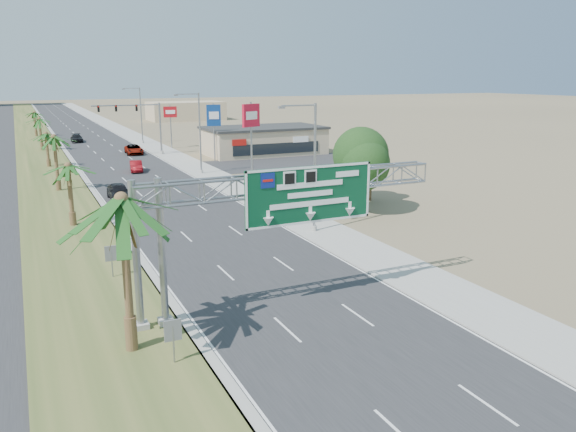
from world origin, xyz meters
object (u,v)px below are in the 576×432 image
Objects in this scene: car_left_lane at (119,192)px; pole_sign_red_near at (251,121)px; signal_mast at (147,124)px; car_mid_lane at (136,166)px; car_right_lane at (134,150)px; store_building at (264,141)px; pole_sign_blue at (214,118)px; palm_near at (121,200)px; sign_gantry at (279,195)px; car_far at (77,138)px; pole_sign_red_far at (170,115)px.

pole_sign_red_near is (14.01, -0.68, 6.55)m from car_left_lane.
car_mid_lane is (-4.75, -14.71, -4.15)m from signal_mast.
store_building is at bearing -19.99° from car_right_lane.
store_building is 2.19× the size of pole_sign_blue.
car_mid_lane is at bearing 78.94° from palm_near.
sign_gantry is at bearing -95.74° from signal_mast.
car_far is 0.53× the size of pole_sign_red_near.
palm_near is 37.32m from pole_sign_red_near.
store_building is 38.85m from car_far.
pole_sign_red_far is at bearing 130.96° from store_building.
palm_near is 67.57m from car_right_lane.
car_far is at bearing 88.64° from car_left_lane.
car_mid_lane is 17.10m from car_right_lane.
signal_mast is 2.42× the size of car_mid_lane.
sign_gantry is 3.12× the size of car_right_lane.
palm_near reaches higher than car_left_lane.
signal_mast is 32.75m from car_left_lane.
pole_sign_red_far is (11.66, 69.21, -0.43)m from sign_gantry.
car_left_lane is at bearing 177.21° from pole_sign_red_near.
car_far is 37.43m from pole_sign_blue.
car_right_lane is at bearing 88.03° from car_mid_lane.
car_far is 0.60× the size of pole_sign_blue.
signal_mast reaches higher than car_left_lane.
pole_sign_blue is (13.69, 52.16, 0.10)m from sign_gantry.
store_building is 3.78× the size of car_left_lane.
sign_gantry is 70.19m from pole_sign_red_far.
signal_mast is 2.16× the size of car_left_lane.
signal_mast is 32.14m from pole_sign_red_near.
pole_sign_red_far is at bearing 52.86° from signal_mast.
pole_sign_red_near is (4.44, -31.74, 2.51)m from signal_mast.
pole_sign_red_near reaches higher than pole_sign_red_far.
palm_near is 58.34m from pole_sign_blue.
palm_near is at bearing -102.66° from signal_mast.
store_building reaches higher than car_left_lane.
pole_sign_red_near reaches higher than car_far.
pole_sign_blue is at bearing 29.31° from car_mid_lane.
pole_sign_red_far is at bearing 80.44° from sign_gantry.
palm_near is at bearing -105.55° from pole_sign_red_far.
pole_sign_red_near is 1.14× the size of pole_sign_blue.
car_left_lane is 17.04m from car_mid_lane.
pole_sign_blue is (-9.37, -3.91, 4.15)m from store_building.
pole_sign_blue is at bearing 75.29° from sign_gantry.
pole_sign_red_near reaches higher than car_mid_lane.
store_building reaches higher than car_right_lane.
car_left_lane is 15.48m from pole_sign_red_near.
store_building is 17.77m from pole_sign_red_far.
car_far is at bearing 86.02° from palm_near.
car_right_lane is (12.51, 66.12, -6.18)m from palm_near.
car_far is 0.69× the size of pole_sign_red_far.
car_far is (-8.28, 23.64, -4.13)m from signal_mast.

